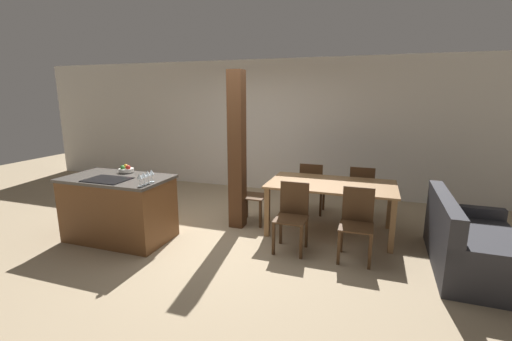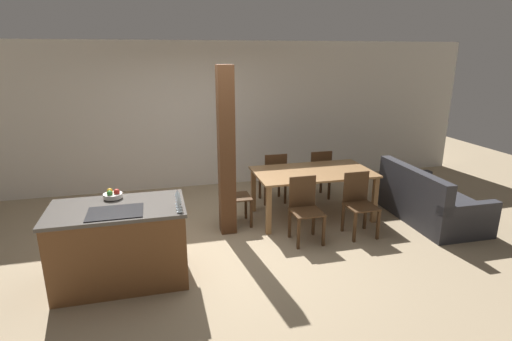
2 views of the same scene
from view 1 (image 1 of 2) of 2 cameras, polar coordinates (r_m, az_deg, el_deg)
name	(u,v)px [view 1 (image 1 of 2)]	position (r m, az deg, el deg)	size (l,w,h in m)	color
ground_plane	(213,233)	(5.16, -7.16, -10.34)	(16.00, 16.00, 0.00)	#9E896B
wall_back	(266,126)	(7.23, 1.74, 7.39)	(11.20, 0.08, 2.70)	silver
kitchen_island	(119,208)	(5.17, -21.86, -5.82)	(1.44, 0.82, 0.91)	brown
fruit_bowl	(126,169)	(5.28, -20.83, 0.19)	(0.21, 0.21, 0.10)	silver
wine_glass_near	(140,177)	(4.36, -18.85, -0.99)	(0.06, 0.06, 0.16)	silver
wine_glass_middle	(144,175)	(4.42, -18.22, -0.77)	(0.06, 0.06, 0.16)	silver
wine_glass_far	(148,174)	(4.48, -17.61, -0.55)	(0.06, 0.06, 0.16)	silver
wine_glass_end	(152,173)	(4.55, -17.02, -0.34)	(0.06, 0.06, 0.16)	silver
dining_table	(331,189)	(5.08, 12.42, -3.09)	(1.80, 1.01, 0.75)	olive
dining_chair_near_left	(292,215)	(4.51, 6.04, -7.40)	(0.40, 0.40, 0.88)	#472D19
dining_chair_near_right	(357,222)	(4.41, 16.43, -8.30)	(0.40, 0.40, 0.88)	#472D19
dining_chair_far_left	(312,187)	(5.88, 9.27, -2.72)	(0.40, 0.40, 0.88)	#472D19
dining_chair_far_right	(361,191)	(5.81, 17.15, -3.32)	(0.40, 0.40, 0.88)	#472D19
dining_chair_head_end	(249,194)	(5.41, -1.18, -3.91)	(0.40, 0.40, 0.88)	#472D19
couch	(472,247)	(4.78, 32.33, -10.71)	(0.95, 1.63, 0.84)	#2D2D33
timber_post	(237,151)	(5.09, -3.18, 3.20)	(0.22, 0.22, 2.35)	#4C2D19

